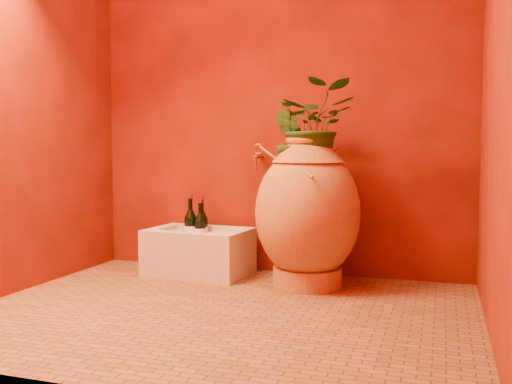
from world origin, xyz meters
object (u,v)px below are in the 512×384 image
(amphora, at_px, (308,212))
(wall_tap, at_px, (258,155))
(stone_basin, at_px, (199,253))
(wine_bottle_a, at_px, (202,229))
(wine_bottle_b, at_px, (191,228))
(wine_bottle_c, at_px, (200,230))

(amphora, xyz_separation_m, wall_tap, (-0.40, 0.26, 0.33))
(stone_basin, bearing_deg, wine_bottle_a, 98.15)
(wall_tap, bearing_deg, stone_basin, -154.88)
(wine_bottle_b, distance_m, wine_bottle_c, 0.08)
(amphora, relative_size, stone_basin, 1.33)
(wine_bottle_a, xyz_separation_m, wine_bottle_b, (-0.08, -0.01, 0.00))
(amphora, height_order, wall_tap, amphora)
(wine_bottle_b, xyz_separation_m, wall_tap, (0.44, 0.10, 0.48))
(wine_bottle_a, xyz_separation_m, wine_bottle_c, (-0.00, -0.02, -0.01))
(amphora, relative_size, wine_bottle_c, 2.74)
(wine_bottle_a, height_order, wine_bottle_b, wine_bottle_b)
(stone_basin, bearing_deg, wine_bottle_b, 142.95)
(amphora, distance_m, wine_bottle_b, 0.86)
(wine_bottle_a, bearing_deg, wine_bottle_c, -94.06)
(wine_bottle_c, relative_size, wall_tap, 1.92)
(wine_bottle_b, relative_size, wine_bottle_c, 1.09)
(amphora, height_order, stone_basin, amphora)
(amphora, height_order, wine_bottle_b, amphora)
(stone_basin, distance_m, wine_bottle_a, 0.16)
(wine_bottle_b, distance_m, wall_tap, 0.66)
(wine_bottle_b, bearing_deg, wall_tap, 12.69)
(wine_bottle_a, bearing_deg, stone_basin, -81.85)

